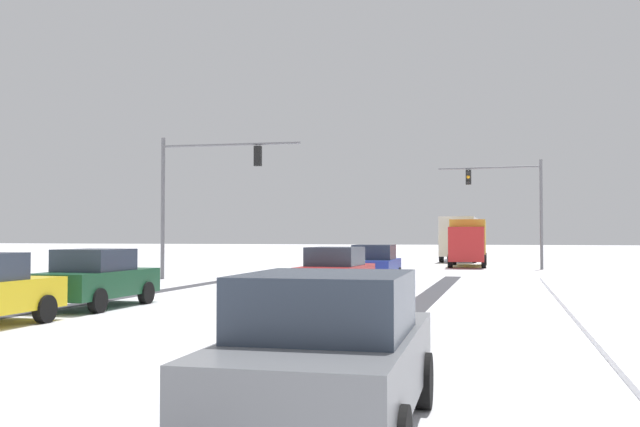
# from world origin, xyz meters

# --- Properties ---
(wheel_track_left_lane) EXTENTS (0.70, 31.16, 0.01)m
(wheel_track_left_lane) POSITION_xyz_m (-5.44, 14.16, 0.00)
(wheel_track_left_lane) COLOR #424247
(wheel_track_left_lane) RESTS_ON ground
(wheel_track_right_lane) EXTENTS (0.78, 31.16, 0.01)m
(wheel_track_right_lane) POSITION_xyz_m (4.11, 14.16, 0.00)
(wheel_track_right_lane) COLOR #424247
(wheel_track_right_lane) RESTS_ON ground
(traffic_signal_near_left) EXTENTS (6.59, 0.56, 6.50)m
(traffic_signal_near_left) POSITION_xyz_m (-6.83, 24.42, 4.46)
(traffic_signal_near_left) COLOR slate
(traffic_signal_near_left) RESTS_ON ground
(traffic_signal_far_right) EXTENTS (6.10, 0.39, 6.50)m
(traffic_signal_far_right) POSITION_xyz_m (6.99, 38.38, 4.43)
(traffic_signal_far_right) COLOR slate
(traffic_signal_far_right) RESTS_ON ground
(car_blue_lead) EXTENTS (1.92, 4.14, 1.62)m
(car_blue_lead) POSITION_xyz_m (1.37, 23.41, 0.82)
(car_blue_lead) COLOR #233899
(car_blue_lead) RESTS_ON ground
(car_red_second) EXTENTS (1.94, 4.16, 1.62)m
(car_red_second) POSITION_xyz_m (1.20, 17.32, 0.82)
(car_red_second) COLOR red
(car_red_second) RESTS_ON ground
(car_dark_green_third) EXTENTS (1.86, 4.11, 1.62)m
(car_dark_green_third) POSITION_xyz_m (-4.42, 12.32, 0.82)
(car_dark_green_third) COLOR #194C2D
(car_dark_green_third) RESTS_ON ground
(car_grey_sixth) EXTENTS (1.92, 4.15, 1.62)m
(car_grey_sixth) POSITION_xyz_m (4.79, 1.96, 0.82)
(car_grey_sixth) COLOR slate
(car_grey_sixth) RESTS_ON ground
(bus_oncoming) EXTENTS (2.71, 11.01, 3.38)m
(bus_oncoming) POSITION_xyz_m (3.23, 51.32, 1.99)
(bus_oncoming) COLOR silver
(bus_oncoming) RESTS_ON ground
(box_truck_delivery) EXTENTS (2.39, 7.43, 3.02)m
(box_truck_delivery) POSITION_xyz_m (4.26, 41.41, 1.63)
(box_truck_delivery) COLOR red
(box_truck_delivery) RESTS_ON ground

